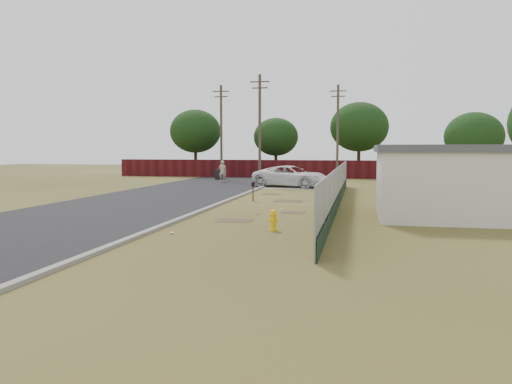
% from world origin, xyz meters
% --- Properties ---
extents(ground, '(120.00, 120.00, 0.00)m').
position_xyz_m(ground, '(0.00, 0.00, 0.00)').
color(ground, olive).
rests_on(ground, ground).
extents(street, '(15.10, 60.00, 0.12)m').
position_xyz_m(street, '(-6.76, 8.05, 0.02)').
color(street, black).
rests_on(street, ground).
extents(chainlink_fence, '(0.10, 27.06, 2.02)m').
position_xyz_m(chainlink_fence, '(3.12, 1.03, 0.80)').
color(chainlink_fence, gray).
rests_on(chainlink_fence, ground).
extents(privacy_fence, '(30.00, 0.12, 1.80)m').
position_xyz_m(privacy_fence, '(-6.00, 25.00, 0.90)').
color(privacy_fence, '#410E13').
rests_on(privacy_fence, ground).
extents(utility_poles, '(12.60, 8.24, 9.00)m').
position_xyz_m(utility_poles, '(-3.67, 20.67, 4.69)').
color(utility_poles, brown).
rests_on(utility_poles, ground).
extents(houses, '(9.30, 17.24, 3.10)m').
position_xyz_m(houses, '(9.70, 3.13, 1.56)').
color(houses, beige).
rests_on(houses, ground).
extents(horizon_trees, '(33.32, 31.94, 7.78)m').
position_xyz_m(horizon_trees, '(0.84, 23.56, 4.63)').
color(horizon_trees, '#372918').
rests_on(horizon_trees, ground).
extents(fire_hydrant, '(0.38, 0.39, 0.80)m').
position_xyz_m(fire_hydrant, '(1.17, -7.09, 0.37)').
color(fire_hydrant, yellow).
rests_on(fire_hydrant, ground).
extents(mailbox, '(0.28, 0.48, 1.09)m').
position_xyz_m(mailbox, '(-1.67, 2.57, 0.87)').
color(mailbox, brown).
rests_on(mailbox, ground).
extents(pickup_truck, '(6.41, 4.30, 1.63)m').
position_xyz_m(pickup_truck, '(-0.97, 13.30, 0.82)').
color(pickup_truck, white).
rests_on(pickup_truck, ground).
extents(pedestrian, '(0.73, 0.52, 1.91)m').
position_xyz_m(pedestrian, '(-7.64, 17.56, 0.95)').
color(pedestrian, tan).
rests_on(pedestrian, ground).
extents(trash_bin, '(0.64, 0.66, 0.92)m').
position_xyz_m(trash_bin, '(-9.04, 20.92, 0.47)').
color(trash_bin, black).
rests_on(trash_bin, ground).
extents(scattered_litter, '(3.51, 12.10, 0.07)m').
position_xyz_m(scattered_litter, '(0.06, -2.92, 0.04)').
color(scattered_litter, white).
rests_on(scattered_litter, ground).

